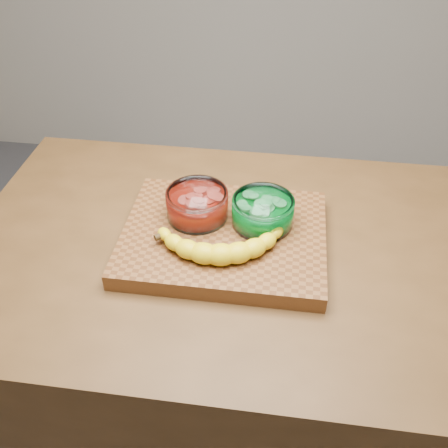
# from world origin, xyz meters

# --- Properties ---
(ground) EXTENTS (3.50, 3.50, 0.00)m
(ground) POSITION_xyz_m (0.00, 0.00, 0.00)
(ground) COLOR #58585D
(ground) RESTS_ON ground
(counter) EXTENTS (1.20, 0.80, 0.90)m
(counter) POSITION_xyz_m (0.00, 0.00, 0.45)
(counter) COLOR #523418
(counter) RESTS_ON ground
(cutting_board) EXTENTS (0.45, 0.35, 0.04)m
(cutting_board) POSITION_xyz_m (0.00, 0.00, 0.92)
(cutting_board) COLOR brown
(cutting_board) RESTS_ON counter
(bowl_red) EXTENTS (0.14, 0.14, 0.07)m
(bowl_red) POSITION_xyz_m (-0.07, 0.05, 0.97)
(bowl_red) COLOR white
(bowl_red) RESTS_ON cutting_board
(bowl_green) EXTENTS (0.14, 0.14, 0.06)m
(bowl_green) POSITION_xyz_m (0.08, 0.04, 0.97)
(bowl_green) COLOR white
(bowl_green) RESTS_ON cutting_board
(banana) EXTENTS (0.31, 0.16, 0.04)m
(banana) POSITION_xyz_m (-0.00, -0.06, 0.96)
(banana) COLOR yellow
(banana) RESTS_ON cutting_board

